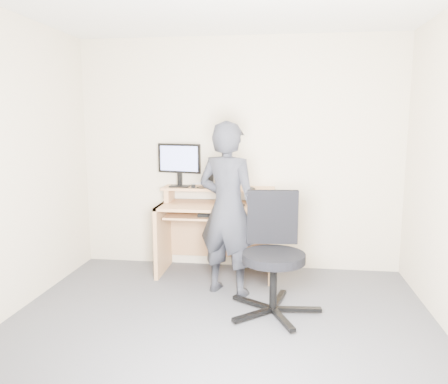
% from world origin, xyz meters
% --- Properties ---
extents(ground, '(3.50, 3.50, 0.00)m').
position_xyz_m(ground, '(0.00, 0.00, 0.00)').
color(ground, '#59595F').
rests_on(ground, ground).
extents(back_wall, '(3.50, 0.02, 2.50)m').
position_xyz_m(back_wall, '(0.00, 1.75, 1.25)').
color(back_wall, beige).
rests_on(back_wall, ground).
extents(desk, '(1.20, 0.60, 0.91)m').
position_xyz_m(desk, '(-0.20, 1.53, 0.55)').
color(desk, tan).
rests_on(desk, ground).
extents(monitor, '(0.48, 0.15, 0.46)m').
position_xyz_m(monitor, '(-0.62, 1.58, 1.19)').
color(monitor, black).
rests_on(monitor, desk).
extents(external_drive, '(0.08, 0.14, 0.20)m').
position_xyz_m(external_drive, '(-0.30, 1.64, 1.01)').
color(external_drive, black).
rests_on(external_drive, desk).
extents(travel_mug, '(0.10, 0.10, 0.17)m').
position_xyz_m(travel_mug, '(-0.10, 1.62, 1.00)').
color(travel_mug, '#B1B1B6').
rests_on(travel_mug, desk).
extents(smartphone, '(0.11, 0.15, 0.01)m').
position_xyz_m(smartphone, '(0.15, 1.56, 0.92)').
color(smartphone, black).
rests_on(smartphone, desk).
extents(charger, '(0.05, 0.04, 0.03)m').
position_xyz_m(charger, '(-0.46, 1.52, 0.93)').
color(charger, black).
rests_on(charger, desk).
extents(headphones, '(0.17, 0.17, 0.06)m').
position_xyz_m(headphones, '(-0.41, 1.66, 0.92)').
color(headphones, silver).
rests_on(headphones, desk).
extents(keyboard, '(0.47, 0.20, 0.03)m').
position_xyz_m(keyboard, '(-0.14, 1.36, 0.67)').
color(keyboard, black).
rests_on(keyboard, desk).
extents(mouse, '(0.11, 0.08, 0.04)m').
position_xyz_m(mouse, '(0.06, 1.35, 0.77)').
color(mouse, black).
rests_on(mouse, desk).
extents(office_chair, '(0.77, 0.79, 1.00)m').
position_xyz_m(office_chair, '(0.41, 0.61, 0.54)').
color(office_chair, black).
rests_on(office_chair, ground).
extents(person, '(0.69, 0.57, 1.61)m').
position_xyz_m(person, '(-0.02, 0.94, 0.81)').
color(person, black).
rests_on(person, ground).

